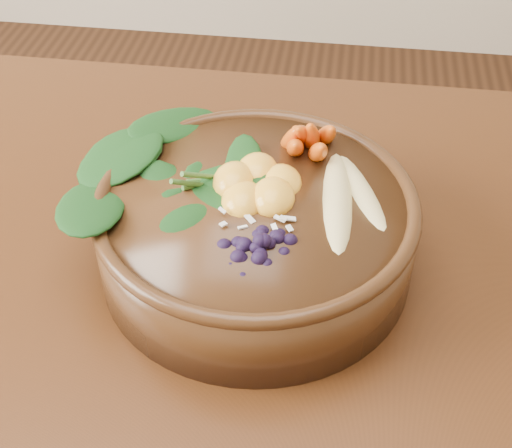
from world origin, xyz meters
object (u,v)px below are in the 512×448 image
at_px(kale_heap, 206,142).
at_px(stoneware_bowl, 256,233).
at_px(mandarin_cluster, 258,173).
at_px(blueberry_pile, 262,229).
at_px(carrot_cluster, 309,113).
at_px(banana_halves, 351,183).

bearing_deg(kale_heap, stoneware_bowl, -43.37).
bearing_deg(mandarin_cluster, blueberry_pile, -79.50).
bearing_deg(carrot_cluster, stoneware_bowl, -123.69).
bearing_deg(mandarin_cluster, banana_halves, 0.02).
height_order(kale_heap, carrot_cluster, carrot_cluster).
distance_m(carrot_cluster, mandarin_cluster, 0.07).
relative_size(stoneware_bowl, kale_heap, 1.53).
height_order(stoneware_bowl, carrot_cluster, carrot_cluster).
bearing_deg(kale_heap, blueberry_pile, -58.43).
relative_size(carrot_cluster, banana_halves, 0.48).
bearing_deg(kale_heap, carrot_cluster, 20.28).
xyz_separation_m(kale_heap, mandarin_cluster, (0.05, -0.03, -0.01)).
distance_m(stoneware_bowl, kale_heap, 0.09).
relative_size(kale_heap, mandarin_cluster, 2.07).
distance_m(stoneware_bowl, carrot_cluster, 0.11).
relative_size(stoneware_bowl, carrot_cluster, 3.62).
bearing_deg(stoneware_bowl, blueberry_pile, -77.37).
bearing_deg(carrot_cluster, banana_halves, -66.94).
bearing_deg(banana_halves, mandarin_cluster, 170.25).
xyz_separation_m(carrot_cluster, blueberry_pile, (-0.02, -0.13, -0.02)).
height_order(carrot_cluster, blueberry_pile, carrot_cluster).
bearing_deg(stoneware_bowl, kale_heap, 136.63).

